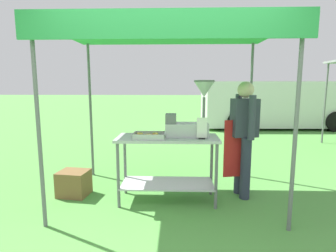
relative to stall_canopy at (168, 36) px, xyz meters
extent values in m
plane|color=#519342|center=(0.02, 4.97, -2.19)|extent=(70.00, 70.00, 0.00)
cylinder|color=slate|center=(-1.34, -0.82, -1.07)|extent=(0.04, 0.04, 2.23)
cylinder|color=slate|center=(1.34, -0.82, -1.07)|extent=(0.04, 0.04, 2.23)
cylinder|color=slate|center=(-1.34, 0.93, -1.07)|extent=(0.04, 0.04, 2.23)
cylinder|color=slate|center=(1.34, 0.93, -1.07)|extent=(0.04, 0.04, 2.23)
cube|color=#2D934C|center=(0.00, 0.05, 0.07)|extent=(2.89, 1.95, 0.05)
cube|color=#2D934C|center=(0.00, -0.91, -0.07)|extent=(2.89, 0.02, 0.24)
cube|color=#B7B7BC|center=(0.00, -0.10, -1.32)|extent=(1.34, 0.56, 0.04)
cube|color=#B7B7BC|center=(0.00, -0.10, -1.95)|extent=(1.23, 0.52, 0.02)
cylinder|color=slate|center=(-0.62, -0.33, -1.76)|extent=(0.04, 0.04, 0.85)
cylinder|color=slate|center=(0.62, -0.33, -1.76)|extent=(0.04, 0.04, 0.85)
cylinder|color=slate|center=(-0.62, 0.13, -1.76)|extent=(0.04, 0.04, 0.85)
cylinder|color=slate|center=(0.62, 0.13, -1.76)|extent=(0.04, 0.04, 0.85)
cube|color=#B7B7BC|center=(-0.23, -0.21, -1.29)|extent=(0.41, 0.28, 0.01)
cube|color=#B7B7BC|center=(-0.23, -0.34, -1.26)|extent=(0.41, 0.01, 0.06)
cube|color=#B7B7BC|center=(-0.23, -0.07, -1.26)|extent=(0.41, 0.01, 0.06)
cube|color=#B7B7BC|center=(-0.43, -0.21, -1.26)|extent=(0.01, 0.28, 0.06)
cube|color=#B7B7BC|center=(-0.03, -0.21, -1.26)|extent=(0.01, 0.28, 0.06)
torus|color=#EAB251|center=(-0.34, -0.27, -1.27)|extent=(0.12, 0.12, 0.03)
torus|color=#EAB251|center=(-0.28, -0.17, -1.27)|extent=(0.10, 0.10, 0.03)
torus|color=#EAB251|center=(-0.16, -0.15, -1.27)|extent=(0.12, 0.12, 0.03)
torus|color=#EAB251|center=(-0.25, -0.26, -1.27)|extent=(0.09, 0.09, 0.03)
torus|color=#EAB251|center=(-0.36, -0.12, -1.27)|extent=(0.10, 0.10, 0.03)
torus|color=#EAB251|center=(-0.18, -0.22, -1.27)|extent=(0.11, 0.11, 0.03)
torus|color=#EAB251|center=(-0.08, -0.20, -1.27)|extent=(0.11, 0.11, 0.03)
torus|color=#EAB251|center=(-0.09, -0.28, -1.27)|extent=(0.09, 0.09, 0.03)
torus|color=#EAB251|center=(-0.38, -0.21, -1.27)|extent=(0.11, 0.11, 0.03)
torus|color=#EAB251|center=(-0.17, -0.29, -1.27)|extent=(0.09, 0.09, 0.03)
torus|color=#EAB251|center=(-0.16, -0.16, -1.25)|extent=(0.09, 0.09, 0.03)
torus|color=#EAB251|center=(-0.23, -0.25, -1.25)|extent=(0.10, 0.10, 0.03)
torus|color=#EAB251|center=(-0.26, -0.28, -1.25)|extent=(0.10, 0.10, 0.03)
torus|color=#EAB251|center=(-0.36, -0.17, -1.25)|extent=(0.11, 0.11, 0.03)
cube|color=#B7B7BC|center=(0.25, -0.07, -1.21)|extent=(0.56, 0.28, 0.18)
cube|color=slate|center=(0.04, -0.07, -1.06)|extent=(0.14, 0.22, 0.12)
cylinder|color=slate|center=(0.47, -0.07, -0.95)|extent=(0.04, 0.04, 0.34)
cone|color=#B7B7BC|center=(0.47, -0.07, -0.68)|extent=(0.25, 0.25, 0.19)
cylinder|color=slate|center=(0.47, -0.07, -0.57)|extent=(0.26, 0.26, 0.02)
cube|color=black|center=(0.44, -0.23, -1.29)|extent=(0.08, 0.05, 0.02)
cube|color=white|center=(0.44, -0.23, -1.15)|extent=(0.13, 0.01, 0.26)
cylinder|color=#2D3347|center=(1.07, 0.01, -1.76)|extent=(0.14, 0.14, 0.86)
cylinder|color=#2D3347|center=(1.03, 0.20, -1.76)|extent=(0.14, 0.14, 0.86)
cube|color=#383D4C|center=(1.05, 0.10, -1.07)|extent=(0.37, 0.28, 0.52)
cube|color=red|center=(0.93, 0.08, -1.50)|extent=(0.32, 0.08, 0.80)
cylinder|color=#383D4C|center=(1.09, -0.11, -1.04)|extent=(0.10, 0.10, 0.58)
cylinder|color=#383D4C|center=(1.01, 0.32, -1.04)|extent=(0.10, 0.10, 0.58)
sphere|color=beige|center=(1.05, 0.10, -0.69)|extent=(0.22, 0.22, 0.22)
cube|color=brown|center=(-1.34, 0.04, -2.01)|extent=(0.45, 0.39, 0.35)
cube|color=white|center=(3.83, 6.56, -1.30)|extent=(5.42, 2.03, 1.60)
cube|color=#1E2833|center=(1.73, 6.51, -0.90)|extent=(0.14, 1.62, 0.70)
cylinder|color=black|center=(2.18, 5.59, -1.85)|extent=(0.69, 0.26, 0.68)
cylinder|color=black|center=(2.14, 7.45, -1.85)|extent=(0.69, 0.26, 0.68)
cylinder|color=black|center=(5.52, 5.67, -1.85)|extent=(0.69, 0.26, 0.68)
cylinder|color=black|center=(5.47, 7.53, -1.85)|extent=(0.69, 0.26, 0.68)
cylinder|color=slate|center=(4.10, 3.78, -1.12)|extent=(0.04, 0.04, 2.13)
camera|label=1|loc=(0.12, -3.59, -0.63)|focal=28.83mm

